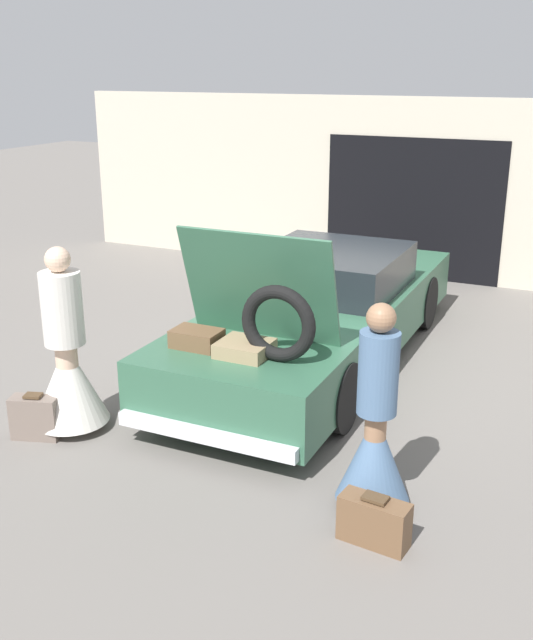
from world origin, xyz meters
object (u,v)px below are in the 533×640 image
at_px(person_left, 67,367).
at_px(suitcase_beside_left_person, 35,417).
at_px(suitcase_beside_right_person, 374,521).
at_px(person_right, 375,438).
at_px(car, 321,312).

relative_size(person_left, suitcase_beside_left_person, 3.72).
relative_size(suitcase_beside_left_person, suitcase_beside_right_person, 0.90).
height_order(person_left, suitcase_beside_right_person, person_left).
bearing_deg(person_left, person_right, 79.65).
distance_m(car, suitcase_beside_right_person, 3.56).
xyz_separation_m(car, suitcase_beside_right_person, (1.63, -3.14, -0.40)).
xyz_separation_m(person_left, suitcase_beside_left_person, (-0.17, -0.29, -0.42)).
relative_size(person_left, suitcase_beside_right_person, 3.34).
height_order(person_right, suitcase_beside_left_person, person_right).
relative_size(person_left, person_right, 1.06).
xyz_separation_m(car, suitcase_beside_left_person, (-1.65, -2.91, -0.37)).
bearing_deg(person_right, person_left, 99.53).
distance_m(person_left, person_right, 2.96).
xyz_separation_m(suitcase_beside_left_person, suitcase_beside_right_person, (3.28, -0.24, -0.03)).
relative_size(person_right, suitcase_beside_left_person, 3.52).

